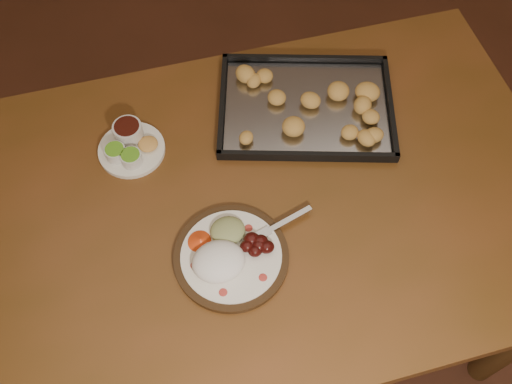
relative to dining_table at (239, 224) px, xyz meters
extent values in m
plane|color=#582D1E|center=(0.11, 0.11, -0.65)|extent=(4.00, 4.00, 0.00)
cube|color=brown|center=(0.00, 0.00, 0.08)|extent=(1.51, 0.92, 0.04)
cylinder|color=#442D14|center=(0.67, 0.39, -0.30)|extent=(0.07, 0.07, 0.71)
cylinder|color=black|center=(-0.04, -0.13, 0.10)|extent=(0.24, 0.24, 0.01)
cylinder|color=white|center=(-0.04, -0.13, 0.11)|extent=(0.21, 0.21, 0.01)
ellipsoid|color=#B5322B|center=(-0.08, -0.20, 0.11)|extent=(0.02, 0.02, 0.00)
ellipsoid|color=#B5322B|center=(0.01, -0.19, 0.11)|extent=(0.02, 0.02, 0.00)
ellipsoid|color=#B5322B|center=(0.01, -0.07, 0.11)|extent=(0.02, 0.02, 0.00)
ellipsoid|color=#B5322B|center=(-0.12, -0.13, 0.11)|extent=(0.02, 0.02, 0.00)
ellipsoid|color=white|center=(-0.07, -0.14, 0.13)|extent=(0.14, 0.12, 0.05)
ellipsoid|color=#460D0A|center=(0.01, -0.14, 0.13)|extent=(0.03, 0.03, 0.02)
ellipsoid|color=#460D0A|center=(0.02, -0.12, 0.13)|extent=(0.03, 0.03, 0.02)
ellipsoid|color=#460D0A|center=(0.01, -0.11, 0.13)|extent=(0.03, 0.03, 0.02)
ellipsoid|color=#460D0A|center=(0.03, -0.13, 0.13)|extent=(0.03, 0.03, 0.02)
ellipsoid|color=#460D0A|center=(-0.01, -0.12, 0.13)|extent=(0.03, 0.03, 0.02)
ellipsoid|color=#460D0A|center=(0.02, -0.13, 0.13)|extent=(0.03, 0.03, 0.02)
ellipsoid|color=tan|center=(-0.04, -0.07, 0.12)|extent=(0.09, 0.09, 0.03)
cone|color=red|center=(-0.10, -0.08, 0.12)|extent=(0.08, 0.08, 0.02)
cube|color=silver|center=(0.10, -0.08, 0.12)|extent=(0.12, 0.05, 0.00)
cube|color=silver|center=(0.03, -0.10, 0.12)|extent=(0.04, 0.03, 0.00)
cylinder|color=silver|center=(0.02, -0.11, 0.12)|extent=(0.03, 0.01, 0.00)
cylinder|color=silver|center=(0.02, -0.10, 0.12)|extent=(0.03, 0.01, 0.00)
cylinder|color=silver|center=(0.01, -0.10, 0.12)|extent=(0.03, 0.01, 0.00)
cylinder|color=silver|center=(0.01, -0.09, 0.12)|extent=(0.03, 0.01, 0.00)
cylinder|color=white|center=(-0.21, 0.20, 0.10)|extent=(0.16, 0.16, 0.01)
cylinder|color=silver|center=(-0.25, 0.19, 0.12)|extent=(0.05, 0.05, 0.03)
cylinder|color=#579F1F|center=(-0.25, 0.19, 0.14)|extent=(0.04, 0.04, 0.00)
cylinder|color=silver|center=(-0.21, 0.16, 0.12)|extent=(0.05, 0.05, 0.03)
cylinder|color=#579F1F|center=(-0.21, 0.16, 0.14)|extent=(0.04, 0.04, 0.00)
cylinder|color=silver|center=(-0.21, 0.24, 0.13)|extent=(0.07, 0.07, 0.04)
cylinder|color=#330E09|center=(-0.21, 0.24, 0.15)|extent=(0.06, 0.06, 0.00)
ellipsoid|color=#F0A154|center=(-0.17, 0.20, 0.12)|extent=(0.05, 0.05, 0.02)
cube|color=black|center=(0.22, 0.22, 0.10)|extent=(0.49, 0.41, 0.01)
cube|color=black|center=(0.26, 0.37, 0.11)|extent=(0.41, 0.12, 0.02)
cube|color=black|center=(0.19, 0.08, 0.11)|extent=(0.41, 0.12, 0.02)
cube|color=black|center=(0.42, 0.17, 0.11)|extent=(0.09, 0.30, 0.02)
cube|color=black|center=(0.03, 0.28, 0.11)|extent=(0.09, 0.30, 0.02)
cube|color=#B2B2B7|center=(0.22, 0.22, 0.11)|extent=(0.46, 0.38, 0.00)
ellipsoid|color=#DB9E4C|center=(0.28, 0.21, 0.12)|extent=(0.05, 0.04, 0.03)
ellipsoid|color=#DB9E4C|center=(0.33, 0.22, 0.12)|extent=(0.06, 0.06, 0.03)
ellipsoid|color=#DB9E4C|center=(0.29, 0.28, 0.12)|extent=(0.06, 0.06, 0.03)
ellipsoid|color=#DB9E4C|center=(0.27, 0.26, 0.12)|extent=(0.05, 0.06, 0.03)
ellipsoid|color=#DB9E4C|center=(0.23, 0.30, 0.12)|extent=(0.05, 0.06, 0.03)
ellipsoid|color=#DB9E4C|center=(0.20, 0.26, 0.12)|extent=(0.06, 0.06, 0.03)
ellipsoid|color=#DB9E4C|center=(0.13, 0.28, 0.12)|extent=(0.06, 0.06, 0.03)
ellipsoid|color=#DB9E4C|center=(0.15, 0.24, 0.12)|extent=(0.05, 0.04, 0.03)
ellipsoid|color=#DB9E4C|center=(0.10, 0.23, 0.12)|extent=(0.06, 0.06, 0.03)
ellipsoid|color=#DB9E4C|center=(0.15, 0.18, 0.12)|extent=(0.06, 0.06, 0.03)
ellipsoid|color=#DB9E4C|center=(0.20, 0.19, 0.12)|extent=(0.05, 0.06, 0.03)
ellipsoid|color=#DB9E4C|center=(0.23, 0.15, 0.12)|extent=(0.05, 0.06, 0.03)
ellipsoid|color=#DB9E4C|center=(0.25, 0.14, 0.12)|extent=(0.06, 0.06, 0.03)
ellipsoid|color=#DB9E4C|center=(0.33, 0.17, 0.12)|extent=(0.06, 0.06, 0.03)
camera|label=1|loc=(-0.11, -0.62, 1.21)|focal=40.00mm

